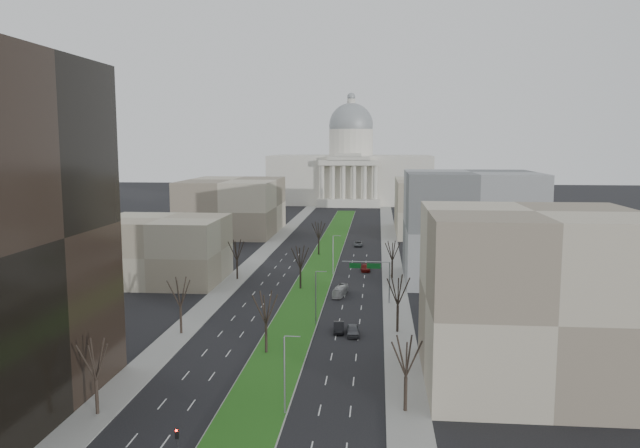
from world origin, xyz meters
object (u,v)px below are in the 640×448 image
Objects in this scene: car_black at (339,327)px; car_red at (365,268)px; box_van at (340,291)px; car_grey_near at (353,330)px; car_grey_far at (358,244)px.

car_black reaches higher than car_red.
box_van is at bearing 89.16° from car_black.
car_black is (-2.33, 1.64, -0.04)m from car_grey_near.
car_grey_near is 85.98m from car_grey_far.
car_grey_near is 1.02× the size of car_black.
car_grey_far is 0.72× the size of box_van.
car_red is at bearing 82.41° from car_black.
car_grey_near is at bearing -72.50° from box_van.
car_grey_far is at bearing 89.80° from car_red.
car_black is at bearing 141.53° from car_grey_near.
box_van is (-1.22, 23.78, 0.21)m from car_black.
car_grey_far is (-2.85, 35.72, -0.04)m from car_red.
car_grey_far is (0.39, 84.32, -0.07)m from car_black.
car_black is at bearing -93.52° from car_grey_far.
box_van reaches higher than car_red.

